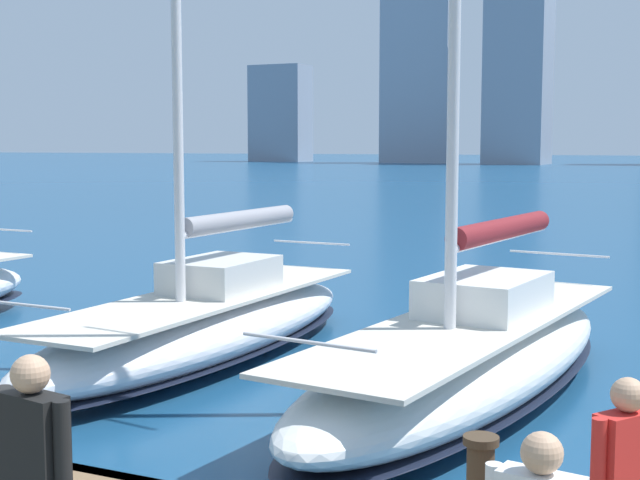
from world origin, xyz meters
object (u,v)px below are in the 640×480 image
sailboat_grey (206,321)px  person_black_shirt (34,468)px  sailboat_maroon (470,352)px  person_red_shirt (625,478)px

sailboat_grey → person_black_shirt: bearing=116.0°
sailboat_maroon → person_red_shirt: size_ratio=7.71×
person_red_shirt → sailboat_grey: bearing=-43.3°
sailboat_grey → person_red_shirt: sailboat_grey is taller
sailboat_maroon → person_red_shirt: sailboat_maroon is taller
person_red_shirt → person_black_shirt: person_black_shirt is taller
person_red_shirt → person_black_shirt: (3.21, 1.59, 0.10)m
person_black_shirt → person_red_shirt: bearing=-153.7°
sailboat_grey → person_red_shirt: 10.18m
sailboat_maroon → sailboat_grey: bearing=-6.5°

